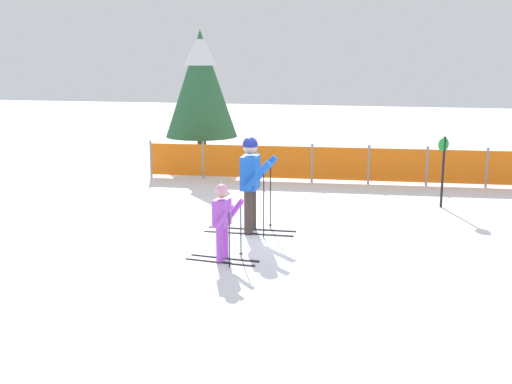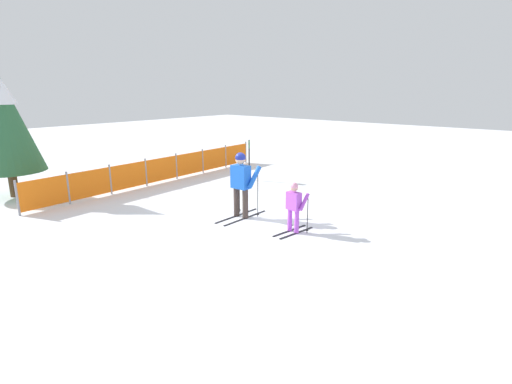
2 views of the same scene
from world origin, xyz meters
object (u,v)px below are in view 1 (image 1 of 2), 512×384
at_px(skier_adult, 251,176).
at_px(conifer_far, 201,82).
at_px(trail_marker, 443,164).
at_px(skier_child, 223,216).
at_px(safety_fence, 340,164).

relative_size(skier_adult, conifer_far, 0.45).
bearing_deg(trail_marker, skier_child, -128.19).
distance_m(skier_child, trail_marker, 5.64).
distance_m(skier_adult, conifer_far, 7.60).
xyz_separation_m(skier_child, conifer_far, (-3.00, 8.54, 1.66)).
height_order(skier_adult, safety_fence, skier_adult).
relative_size(skier_child, conifer_far, 0.32).
bearing_deg(skier_child, conifer_far, 115.81).
relative_size(skier_adult, trail_marker, 1.16).
bearing_deg(skier_adult, safety_fence, 76.16).
xyz_separation_m(safety_fence, conifer_far, (-4.18, 1.96, 1.88)).
relative_size(skier_adult, skier_child, 1.42).
xyz_separation_m(conifer_far, trail_marker, (6.48, -4.11, -1.45)).
bearing_deg(safety_fence, skier_adult, -103.00).
xyz_separation_m(skier_child, safety_fence, (1.18, 6.58, -0.22)).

